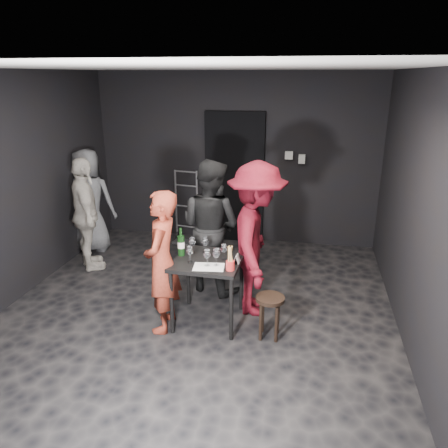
% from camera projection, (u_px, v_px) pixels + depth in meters
% --- Properties ---
extents(floor, '(4.50, 5.00, 0.02)m').
position_uv_depth(floor, '(197.00, 312.00, 5.10)').
color(floor, black).
rests_on(floor, ground).
extents(ceiling, '(4.50, 5.00, 0.02)m').
position_uv_depth(ceiling, '(191.00, 67.00, 4.23)').
color(ceiling, silver).
rests_on(ceiling, ground).
extents(wall_back, '(4.50, 0.04, 2.70)m').
position_uv_depth(wall_back, '(235.00, 159.00, 6.98)').
color(wall_back, black).
rests_on(wall_back, ground).
extents(wall_front, '(4.50, 0.04, 2.70)m').
position_uv_depth(wall_front, '(73.00, 326.00, 2.35)').
color(wall_front, black).
rests_on(wall_front, ground).
extents(wall_left, '(0.04, 5.00, 2.70)m').
position_uv_depth(wall_left, '(8.00, 191.00, 5.09)').
color(wall_left, black).
rests_on(wall_left, ground).
extents(wall_right, '(0.04, 5.00, 2.70)m').
position_uv_depth(wall_right, '(418.00, 214.00, 4.24)').
color(wall_right, black).
rests_on(wall_right, ground).
extents(doorway, '(0.95, 0.10, 2.10)m').
position_uv_depth(doorway, '(235.00, 178.00, 7.02)').
color(doorway, black).
rests_on(doorway, ground).
extents(wallbox_upper, '(0.12, 0.06, 0.12)m').
position_uv_depth(wallbox_upper, '(289.00, 155.00, 6.74)').
color(wallbox_upper, '#B7B7B2').
rests_on(wallbox_upper, wall_back).
extents(wallbox_lower, '(0.10, 0.06, 0.14)m').
position_uv_depth(wallbox_lower, '(302.00, 159.00, 6.72)').
color(wallbox_lower, '#B7B7B2').
rests_on(wallbox_lower, wall_back).
extents(hand_truck, '(0.40, 0.34, 1.19)m').
position_uv_depth(hand_truck, '(187.00, 229.00, 7.20)').
color(hand_truck, '#B2B2B7').
rests_on(hand_truck, floor).
extents(tasting_table, '(0.72, 0.72, 0.75)m').
position_uv_depth(tasting_table, '(208.00, 268.00, 4.73)').
color(tasting_table, black).
rests_on(tasting_table, floor).
extents(stool, '(0.30, 0.30, 0.47)m').
position_uv_depth(stool, '(270.00, 306.00, 4.51)').
color(stool, black).
rests_on(stool, floor).
extents(server_red, '(0.42, 0.60, 1.59)m').
position_uv_depth(server_red, '(162.00, 260.00, 4.56)').
color(server_red, '#A13623').
rests_on(server_red, floor).
extents(woman_black, '(1.04, 0.82, 1.89)m').
position_uv_depth(woman_black, '(210.00, 218.00, 5.40)').
color(woman_black, black).
rests_on(woman_black, floor).
extents(man_maroon, '(0.77, 1.40, 2.08)m').
position_uv_depth(man_maroon, '(257.00, 227.00, 4.83)').
color(man_maroon, '#5C0C17').
rests_on(man_maroon, floor).
extents(bystander_cream, '(0.97, 1.08, 1.69)m').
position_uv_depth(bystander_cream, '(86.00, 211.00, 6.02)').
color(bystander_cream, beige).
rests_on(bystander_cream, floor).
extents(bystander_grey, '(0.87, 0.53, 1.70)m').
position_uv_depth(bystander_grey, '(89.00, 198.00, 6.66)').
color(bystander_grey, '#5C5D60').
rests_on(bystander_grey, floor).
extents(tasting_mat, '(0.34, 0.25, 0.00)m').
position_uv_depth(tasting_mat, '(209.00, 267.00, 4.50)').
color(tasting_mat, white).
rests_on(tasting_mat, tasting_table).
extents(wine_glass_a, '(0.08, 0.08, 0.19)m').
position_uv_depth(wine_glass_a, '(190.00, 254.00, 4.59)').
color(wine_glass_a, white).
rests_on(wine_glass_a, tasting_table).
extents(wine_glass_b, '(0.09, 0.09, 0.20)m').
position_uv_depth(wine_glass_b, '(192.00, 245.00, 4.83)').
color(wine_glass_b, white).
rests_on(wine_glass_b, tasting_table).
extents(wine_glass_c, '(0.09, 0.09, 0.19)m').
position_uv_depth(wine_glass_c, '(205.00, 245.00, 4.84)').
color(wine_glass_c, white).
rests_on(wine_glass_c, tasting_table).
extents(wine_glass_d, '(0.08, 0.08, 0.20)m').
position_uv_depth(wine_glass_d, '(207.00, 257.00, 4.50)').
color(wine_glass_d, white).
rests_on(wine_glass_d, tasting_table).
extents(wine_glass_e, '(0.10, 0.10, 0.21)m').
position_uv_depth(wine_glass_e, '(216.00, 256.00, 4.51)').
color(wine_glass_e, white).
rests_on(wine_glass_e, tasting_table).
extents(wine_glass_f, '(0.08, 0.08, 0.19)m').
position_uv_depth(wine_glass_f, '(224.00, 251.00, 4.65)').
color(wine_glass_f, white).
rests_on(wine_glass_f, tasting_table).
extents(wine_bottle, '(0.08, 0.08, 0.31)m').
position_uv_depth(wine_bottle, '(181.00, 245.00, 4.76)').
color(wine_bottle, black).
rests_on(wine_bottle, tasting_table).
extents(breadstick_cup, '(0.09, 0.09, 0.27)m').
position_uv_depth(breadstick_cup, '(230.00, 259.00, 4.40)').
color(breadstick_cup, red).
rests_on(breadstick_cup, tasting_table).
extents(reserved_card, '(0.08, 0.12, 0.09)m').
position_uv_depth(reserved_card, '(235.00, 259.00, 4.60)').
color(reserved_card, white).
rests_on(reserved_card, tasting_table).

